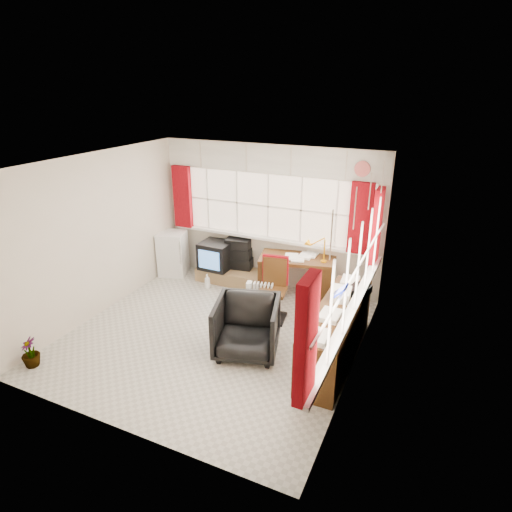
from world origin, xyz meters
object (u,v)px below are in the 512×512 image
(desk, at_px, (297,275))
(crt_tv, at_px, (216,255))
(office_chair, at_px, (247,327))
(credenza, at_px, (336,332))
(task_chair, at_px, (274,286))
(tv_bench, at_px, (235,276))
(radiator, at_px, (261,302))
(desk_lamp, at_px, (325,245))
(mini_fridge, at_px, (173,253))

(desk, distance_m, crt_tv, 1.58)
(office_chair, bearing_deg, credenza, 2.12)
(credenza, bearing_deg, task_chair, 149.13)
(crt_tv, bearing_deg, tv_bench, 7.63)
(radiator, bearing_deg, desk_lamp, 48.49)
(radiator, xyz_separation_m, credenza, (1.35, -0.64, 0.17))
(desk, relative_size, task_chair, 1.38)
(desk_lamp, xyz_separation_m, credenza, (0.61, -1.47, -0.63))
(desk_lamp, distance_m, crt_tv, 2.08)
(desk_lamp, relative_size, credenza, 0.21)
(credenza, height_order, mini_fridge, credenza)
(mini_fridge, bearing_deg, task_chair, -16.56)
(crt_tv, distance_m, mini_fridge, 0.91)
(desk, bearing_deg, office_chair, -92.03)
(tv_bench, bearing_deg, desk, -2.14)
(task_chair, xyz_separation_m, crt_tv, (-1.46, 0.78, -0.03))
(task_chair, bearing_deg, radiator, -161.16)
(crt_tv, bearing_deg, office_chair, -50.71)
(task_chair, relative_size, mini_fridge, 1.19)
(desk, height_order, crt_tv, desk)
(desk, relative_size, crt_tv, 2.47)
(radiator, distance_m, crt_tv, 1.55)
(tv_bench, distance_m, mini_fridge, 1.29)
(desk, relative_size, desk_lamp, 3.24)
(credenza, distance_m, crt_tv, 3.01)
(desk, relative_size, mini_fridge, 1.65)
(radiator, bearing_deg, crt_tv, 146.73)
(task_chair, height_order, tv_bench, task_chair)
(task_chair, distance_m, office_chair, 1.08)
(office_chair, height_order, radiator, office_chair)
(office_chair, distance_m, mini_fridge, 2.99)
(desk, xyz_separation_m, crt_tv, (-1.57, -0.00, 0.10))
(tv_bench, bearing_deg, office_chair, -58.46)
(task_chair, bearing_deg, desk, 81.77)
(office_chair, relative_size, mini_fridge, 1.03)
(mini_fridge, bearing_deg, office_chair, -36.28)
(desk_lamp, xyz_separation_m, radiator, (-0.74, -0.83, -0.79))
(mini_fridge, bearing_deg, desk_lamp, 1.35)
(radiator, distance_m, mini_fridge, 2.32)
(radiator, height_order, crt_tv, crt_tv)
(task_chair, relative_size, crt_tv, 1.79)
(radiator, bearing_deg, credenza, -25.22)
(office_chair, distance_m, tv_bench, 2.23)
(office_chair, relative_size, crt_tv, 1.54)
(credenza, relative_size, tv_bench, 1.43)
(desk, bearing_deg, task_chair, -98.23)
(desk_lamp, bearing_deg, task_chair, -125.76)
(desk, bearing_deg, tv_bench, 177.86)
(desk, height_order, task_chair, task_chair)
(office_chair, bearing_deg, crt_tv, 113.19)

